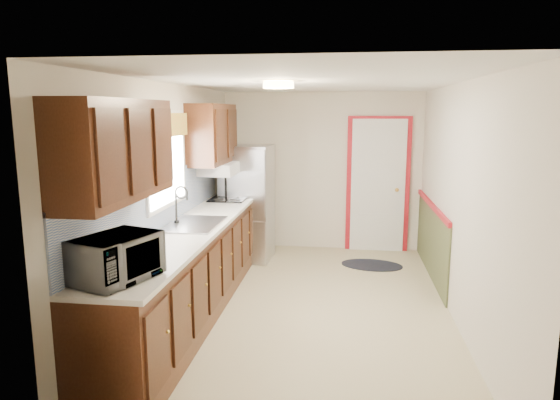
# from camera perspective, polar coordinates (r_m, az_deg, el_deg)

# --- Properties ---
(room_shell) EXTENTS (3.20, 5.20, 2.52)m
(room_shell) POSITION_cam_1_polar(r_m,az_deg,el_deg) (5.21, 3.40, 0.04)
(room_shell) COLOR tan
(room_shell) RESTS_ON ground
(kitchen_run) EXTENTS (0.63, 4.00, 2.20)m
(kitchen_run) POSITION_cam_1_polar(r_m,az_deg,el_deg) (5.25, -10.50, -4.39)
(kitchen_run) COLOR #33170B
(kitchen_run) RESTS_ON ground
(back_wall_trim) EXTENTS (1.12, 2.30, 2.08)m
(back_wall_trim) POSITION_cam_1_polar(r_m,az_deg,el_deg) (7.45, 12.29, 0.45)
(back_wall_trim) COLOR maroon
(back_wall_trim) RESTS_ON ground
(ceiling_fixture) EXTENTS (0.30, 0.30, 0.06)m
(ceiling_fixture) POSITION_cam_1_polar(r_m,az_deg,el_deg) (4.97, -0.17, 13.00)
(ceiling_fixture) COLOR #FFD88C
(ceiling_fixture) RESTS_ON room_shell
(microwave) EXTENTS (0.49, 0.65, 0.39)m
(microwave) POSITION_cam_1_polar(r_m,az_deg,el_deg) (3.67, -18.19, -5.80)
(microwave) COLOR white
(microwave) RESTS_ON kitchen_run
(refrigerator) EXTENTS (0.72, 0.71, 1.64)m
(refrigerator) POSITION_cam_1_polar(r_m,az_deg,el_deg) (7.14, -3.75, -0.32)
(refrigerator) COLOR #B7B7BC
(refrigerator) RESTS_ON ground
(rug) EXTENTS (0.91, 0.65, 0.01)m
(rug) POSITION_cam_1_polar(r_m,az_deg,el_deg) (7.09, 10.45, -7.32)
(rug) COLOR black
(rug) RESTS_ON ground
(cooktop) EXTENTS (0.47, 0.56, 0.02)m
(cooktop) POSITION_cam_1_polar(r_m,az_deg,el_deg) (6.76, -5.86, 0.18)
(cooktop) COLOR black
(cooktop) RESTS_ON kitchen_run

